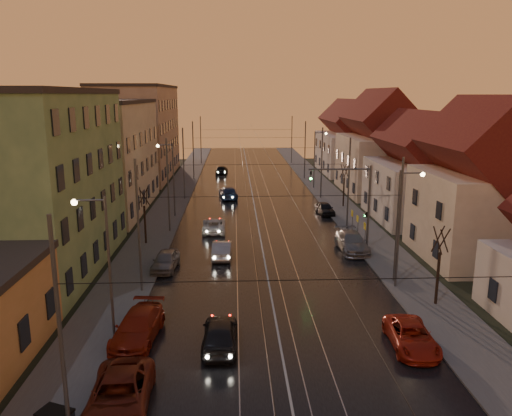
{
  "coord_description": "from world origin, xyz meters",
  "views": [
    {
      "loc": [
        -2.33,
        -22.63,
        12.94
      ],
      "look_at": [
        -0.39,
        21.79,
        2.8
      ],
      "focal_mm": 35.0,
      "sensor_mm": 36.0,
      "label": 1
    }
  ],
  "objects": [
    {
      "name": "house_right_1",
      "position": [
        17.0,
        15.0,
        5.45
      ],
      "size": [
        8.67,
        10.2,
        10.8
      ],
      "color": "#C5B197",
      "rests_on": "ground"
    },
    {
      "name": "catenary_pole_l_4",
      "position": [
        -8.6,
        54.0,
        4.5
      ],
      "size": [
        0.16,
        0.16,
        9.0
      ],
      "primitive_type": "cylinder",
      "color": "#595B60",
      "rests_on": "ground"
    },
    {
      "name": "driving_car_3",
      "position": [
        -3.14,
        39.68,
        0.75
      ],
      "size": [
        2.66,
        5.38,
        1.5
      ],
      "primitive_type": "imported",
      "rotation": [
        0.0,
        0.0,
        3.25
      ],
      "color": "#19294C",
      "rests_on": "ground"
    },
    {
      "name": "catenary_pole_l_0",
      "position": [
        -8.6,
        -6.0,
        4.5
      ],
      "size": [
        0.16,
        0.16,
        9.0
      ],
      "primitive_type": "cylinder",
      "color": "#595B60",
      "rests_on": "ground"
    },
    {
      "name": "parked_right_2",
      "position": [
        7.6,
        30.59,
        0.67
      ],
      "size": [
        1.95,
        4.07,
        1.34
      ],
      "primitive_type": "imported",
      "rotation": [
        0.0,
        0.0,
        0.1
      ],
      "color": "black",
      "rests_on": "ground"
    },
    {
      "name": "tram_rail_3",
      "position": [
        2.2,
        40.0,
        0.06
      ],
      "size": [
        0.06,
        120.0,
        0.03
      ],
      "primitive_type": "cube",
      "color": "gray",
      "rests_on": "road"
    },
    {
      "name": "street_lamp_1",
      "position": [
        9.1,
        10.0,
        4.89
      ],
      "size": [
        1.75,
        0.32,
        8.0
      ],
      "color": "#595B60",
      "rests_on": "ground"
    },
    {
      "name": "parked_left_3",
      "position": [
        -7.6,
        13.44,
        0.71
      ],
      "size": [
        2.02,
        4.29,
        1.42
      ],
      "primitive_type": "imported",
      "rotation": [
        0.0,
        0.0,
        -0.08
      ],
      "color": "gray",
      "rests_on": "ground"
    },
    {
      "name": "sidewalk_right",
      "position": [
        10.0,
        40.0,
        0.07
      ],
      "size": [
        4.0,
        120.0,
        0.15
      ],
      "primitive_type": "cube",
      "color": "#4C4C4C",
      "rests_on": "ground"
    },
    {
      "name": "street_lamp_3",
      "position": [
        9.1,
        46.0,
        4.89
      ],
      "size": [
        1.75,
        0.32,
        8.0
      ],
      "color": "#595B60",
      "rests_on": "ground"
    },
    {
      "name": "apartment_left_1",
      "position": [
        -17.5,
        14.0,
        6.5
      ],
      "size": [
        10.0,
        18.0,
        13.0
      ],
      "primitive_type": "cube",
      "color": "#577E50",
      "rests_on": "ground"
    },
    {
      "name": "parked_right_0",
      "position": [
        6.8,
        0.83,
        0.64
      ],
      "size": [
        2.37,
        4.72,
        1.28
      ],
      "primitive_type": "imported",
      "rotation": [
        0.0,
        0.0,
        -0.05
      ],
      "color": "#AA2111",
      "rests_on": "ground"
    },
    {
      "name": "tram_rail_0",
      "position": [
        -2.2,
        40.0,
        0.06
      ],
      "size": [
        0.06,
        120.0,
        0.03
      ],
      "primitive_type": "cube",
      "color": "gray",
      "rests_on": "road"
    },
    {
      "name": "sidewalk_left",
      "position": [
        -10.0,
        40.0,
        0.07
      ],
      "size": [
        4.0,
        120.0,
        0.15
      ],
      "primitive_type": "cube",
      "color": "#4C4C4C",
      "rests_on": "ground"
    },
    {
      "name": "catenary_pole_r_1",
      "position": [
        8.6,
        9.0,
        4.5
      ],
      "size": [
        0.16,
        0.16,
        9.0
      ],
      "primitive_type": "cylinder",
      "color": "#595B60",
      "rests_on": "ground"
    },
    {
      "name": "driving_car_2",
      "position": [
        -4.36,
        23.89,
        0.65
      ],
      "size": [
        2.25,
        4.71,
        1.3
      ],
      "primitive_type": "imported",
      "rotation": [
        0.0,
        0.0,
        3.16
      ],
      "color": "silver",
      "rests_on": "ground"
    },
    {
      "name": "house_right_4",
      "position": [
        17.0,
        61.0,
        5.05
      ],
      "size": [
        9.18,
        16.32,
        10.0
      ],
      "color": "silver",
      "rests_on": "ground"
    },
    {
      "name": "traffic_light_mast",
      "position": [
        7.99,
        18.0,
        4.6
      ],
      "size": [
        5.3,
        0.32,
        7.2
      ],
      "color": "#595B60",
      "rests_on": "ground"
    },
    {
      "name": "street_lamp_2",
      "position": [
        -9.1,
        30.0,
        4.89
      ],
      "size": [
        1.75,
        0.32,
        8.0
      ],
      "color": "#595B60",
      "rests_on": "ground"
    },
    {
      "name": "parked_left_2",
      "position": [
        -7.6,
        2.33,
        0.75
      ],
      "size": [
        2.58,
        5.34,
        1.5
      ],
      "primitive_type": "imported",
      "rotation": [
        0.0,
        0.0,
        -0.1
      ],
      "color": "maroon",
      "rests_on": "ground"
    },
    {
      "name": "bare_tree_0",
      "position": [
        -10.2,
        20.0,
        2.49
      ],
      "size": [
        1.09,
        1.09,
        5.11
      ],
      "color": "black",
      "rests_on": "ground"
    },
    {
      "name": "catenary_pole_l_1",
      "position": [
        -8.6,
        9.0,
        4.5
      ],
      "size": [
        0.16,
        0.16,
        9.0
      ],
      "primitive_type": "cylinder",
      "color": "#595B60",
      "rests_on": "ground"
    },
    {
      "name": "catenary_pole_r_3",
      "position": [
        8.6,
        39.0,
        4.5
      ],
      "size": [
        0.16,
        0.16,
        9.0
      ],
      "primitive_type": "cylinder",
      "color": "#595B60",
      "rests_on": "ground"
    },
    {
      "name": "bare_tree_1",
      "position": [
        10.2,
        6.0,
        2.49
      ],
      "size": [
        1.09,
        1.09,
        5.11
      ],
      "color": "black",
      "rests_on": "ground"
    },
    {
      "name": "house_right_3",
      "position": [
        17.0,
        43.0,
        5.8
      ],
      "size": [
        9.18,
        14.28,
        11.5
      ],
      "color": "#C5B197",
      "rests_on": "ground"
    },
    {
      "name": "ground",
      "position": [
        0.0,
        0.0,
        0.0
      ],
      "size": [
        160.0,
        160.0,
        0.0
      ],
      "primitive_type": "plane",
      "color": "black",
      "rests_on": "ground"
    },
    {
      "name": "catenary_pole_l_2",
      "position": [
        -8.6,
        24.0,
        4.5
      ],
      "size": [
        0.16,
        0.16,
        9.0
      ],
      "primitive_type": "cylinder",
      "color": "#595B60",
      "rests_on": "ground"
    },
    {
      "name": "catenary_pole_r_5",
      "position": [
        8.6,
        72.0,
        4.5
      ],
      "size": [
        0.16,
        0.16,
        9.0
      ],
      "primitive_type": "cylinder",
      "color": "#595B60",
      "rests_on": "ground"
    },
    {
      "name": "parked_right_1",
      "position": [
        7.53,
        17.39,
        0.78
      ],
      "size": [
        2.29,
        5.42,
        1.56
      ],
      "primitive_type": "imported",
      "rotation": [
        0.0,
        0.0,
        0.02
      ],
      "color": "gray",
      "rests_on": "ground"
    },
    {
      "name": "parked_left_1",
      "position": [
        -7.19,
        -3.95,
        0.75
      ],
      "size": [
        2.77,
        5.54,
        1.51
      ],
      "primitive_type": "imported",
      "rotation": [
        0.0,
        0.0,
        0.05
      ],
      "color": "maroon",
      "rests_on": "ground"
    },
    {
      "name": "driving_car_4",
      "position": [
        -4.45,
        59.65,
        0.74
      ],
      "size": [
        2.13,
        4.47,
        1.47
      ],
      "primitive_type": "imported",
      "rotation": [
        0.0,
        0.0,
        3.05
      ],
      "color": "black",
      "rests_on": "ground"
    },
    {
      "name": "tram_rail_2",
      "position": [
        0.77,
        40.0,
        0.06
      ],
      "size": [
        0.06,
        120.0,
        0.03
      ],
      "primitive_type": "cube",
      "color": "gray",
      "rests_on": "road"
    },
    {
      "name": "bare_tree_2",
      "position": [
        10.4,
        34.0,
        2.49
      ],
      "size": [
        1.09,
        1.09,
        5.11
      ],
      "color": "black",
      "rests_on": "ground"
    },
    {
      "name": "catenary_pole_r_4",
      "position": [
        8.6,
        54.0,
        4.5
      ],
      "size": [
        0.16,
        0.16,
        9.0
      ],
      "primitive_type": "cylinder",
      "color": "#595B60",
      "rests_on": "ground"
    },
    {
      "name": "street_lamp_0",
      "position": [
        -9.1,
        2.0,
        4.89
      ],
      "size": [
        1.75,
        0.32,
        8.0
      ],
      "color": "#595B60",
      "rests_on": "ground"
    },
    {
      "name": "catenary_pole_r_2",
      "position": [
        8.6,
        24.0,
        4.5
      ],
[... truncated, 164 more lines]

